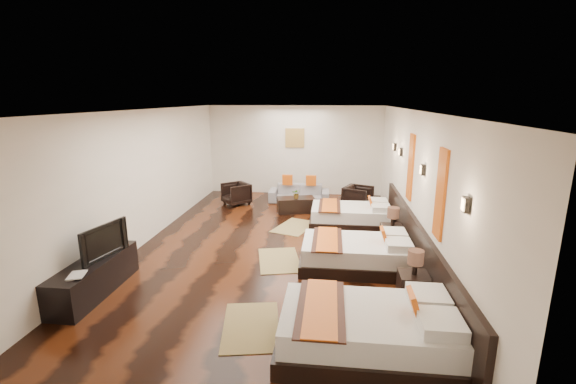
# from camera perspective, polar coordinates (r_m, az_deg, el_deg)

# --- Properties ---
(floor) EXTENTS (5.50, 9.50, 0.01)m
(floor) POSITION_cam_1_polar(r_m,az_deg,el_deg) (8.09, -2.33, -8.22)
(floor) COLOR black
(floor) RESTS_ON ground
(ceiling) EXTENTS (5.50, 9.50, 0.01)m
(ceiling) POSITION_cam_1_polar(r_m,az_deg,el_deg) (7.51, -2.55, 12.01)
(ceiling) COLOR white
(ceiling) RESTS_ON floor
(back_wall) EXTENTS (5.50, 0.01, 2.80)m
(back_wall) POSITION_cam_1_polar(r_m,az_deg,el_deg) (12.33, 1.01, 6.17)
(back_wall) COLOR silver
(back_wall) RESTS_ON floor
(left_wall) EXTENTS (0.01, 9.50, 2.80)m
(left_wall) POSITION_cam_1_polar(r_m,az_deg,el_deg) (8.55, -20.98, 1.86)
(left_wall) COLOR silver
(left_wall) RESTS_ON floor
(right_wall) EXTENTS (0.01, 9.50, 2.80)m
(right_wall) POSITION_cam_1_polar(r_m,az_deg,el_deg) (7.75, 18.09, 0.94)
(right_wall) COLOR silver
(right_wall) RESTS_ON floor
(headboard_panel) EXTENTS (0.08, 6.60, 0.90)m
(headboard_panel) POSITION_cam_1_polar(r_m,az_deg,el_deg) (7.26, 18.43, -7.78)
(headboard_panel) COLOR black
(headboard_panel) RESTS_ON floor
(bed_near) EXTENTS (2.19, 1.37, 0.83)m
(bed_near) POSITION_cam_1_polar(r_m,az_deg,el_deg) (5.06, 12.04, -19.37)
(bed_near) COLOR black
(bed_near) RESTS_ON floor
(bed_mid) EXTENTS (2.03, 1.27, 0.77)m
(bed_mid) POSITION_cam_1_polar(r_m,az_deg,el_deg) (7.23, 10.26, -8.94)
(bed_mid) COLOR black
(bed_mid) RESTS_ON floor
(bed_far) EXTENTS (1.95, 1.23, 0.75)m
(bed_far) POSITION_cam_1_polar(r_m,az_deg,el_deg) (9.46, 9.40, -3.47)
(bed_far) COLOR black
(bed_far) RESTS_ON floor
(nightstand_a) EXTENTS (0.43, 0.43, 0.86)m
(nightstand_a) POSITION_cam_1_polar(r_m,az_deg,el_deg) (6.22, 18.06, -12.99)
(nightstand_a) COLOR black
(nightstand_a) RESTS_ON floor
(nightstand_b) EXTENTS (0.45, 0.45, 0.88)m
(nightstand_b) POSITION_cam_1_polar(r_m,az_deg,el_deg) (8.22, 15.11, -6.06)
(nightstand_b) COLOR black
(nightstand_b) RESTS_ON floor
(jute_mat_near) EXTENTS (0.95, 1.31, 0.01)m
(jute_mat_near) POSITION_cam_1_polar(r_m,az_deg,el_deg) (5.58, -5.49, -19.13)
(jute_mat_near) COLOR olive
(jute_mat_near) RESTS_ON floor
(jute_mat_mid) EXTENTS (1.00, 1.34, 0.01)m
(jute_mat_mid) POSITION_cam_1_polar(r_m,az_deg,el_deg) (7.49, -1.32, -10.03)
(jute_mat_mid) COLOR olive
(jute_mat_mid) RESTS_ON floor
(jute_mat_far) EXTENTS (1.12, 1.38, 0.01)m
(jute_mat_far) POSITION_cam_1_polar(r_m,az_deg,el_deg) (9.32, 0.99, -5.16)
(jute_mat_far) COLOR olive
(jute_mat_far) RESTS_ON floor
(tv_console) EXTENTS (0.50, 1.80, 0.55)m
(tv_console) POSITION_cam_1_polar(r_m,az_deg,el_deg) (6.95, -26.67, -11.14)
(tv_console) COLOR black
(tv_console) RESTS_ON floor
(tv) EXTENTS (0.32, 0.95, 0.54)m
(tv) POSITION_cam_1_polar(r_m,az_deg,el_deg) (6.86, -26.03, -6.46)
(tv) COLOR black
(tv) RESTS_ON tv_console
(book) EXTENTS (0.30, 0.35, 0.03)m
(book) POSITION_cam_1_polar(r_m,az_deg,el_deg) (6.42, -29.73, -10.75)
(book) COLOR black
(book) RESTS_ON tv_console
(figurine) EXTENTS (0.45, 0.45, 0.36)m
(figurine) POSITION_cam_1_polar(r_m,az_deg,el_deg) (7.31, -24.21, -5.82)
(figurine) COLOR brown
(figurine) RESTS_ON tv_console
(sofa) EXTENTS (1.78, 0.72, 0.52)m
(sofa) POSITION_cam_1_polar(r_m,az_deg,el_deg) (11.47, 1.66, -0.23)
(sofa) COLOR gray
(sofa) RESTS_ON floor
(armchair_left) EXTENTS (0.97, 0.97, 0.63)m
(armchair_left) POSITION_cam_1_polar(r_m,az_deg,el_deg) (11.29, -7.68, -0.26)
(armchair_left) COLOR black
(armchair_left) RESTS_ON floor
(armchair_right) EXTENTS (0.94, 0.93, 0.66)m
(armchair_right) POSITION_cam_1_polar(r_m,az_deg,el_deg) (10.87, 10.31, -0.84)
(armchair_right) COLOR black
(armchair_right) RESTS_ON floor
(coffee_table) EXTENTS (1.09, 0.73, 0.40)m
(coffee_table) POSITION_cam_1_polar(r_m,az_deg,el_deg) (10.47, 1.16, -1.91)
(coffee_table) COLOR black
(coffee_table) RESTS_ON floor
(table_plant) EXTENTS (0.24, 0.21, 0.26)m
(table_plant) POSITION_cam_1_polar(r_m,az_deg,el_deg) (10.32, 1.27, -0.24)
(table_plant) COLOR #235A1E
(table_plant) RESTS_ON coffee_table
(orange_panel_a) EXTENTS (0.04, 0.40, 1.30)m
(orange_panel_a) POSITION_cam_1_polar(r_m,az_deg,el_deg) (5.88, 21.65, -0.29)
(orange_panel_a) COLOR #D86014
(orange_panel_a) RESTS_ON right_wall
(orange_panel_b) EXTENTS (0.04, 0.40, 1.30)m
(orange_panel_b) POSITION_cam_1_polar(r_m,az_deg,el_deg) (7.98, 17.69, 3.52)
(orange_panel_b) COLOR #D86014
(orange_panel_b) RESTS_ON right_wall
(sconce_near) EXTENTS (0.07, 0.12, 0.18)m
(sconce_near) POSITION_cam_1_polar(r_m,az_deg,el_deg) (4.82, 24.79, -1.71)
(sconce_near) COLOR black
(sconce_near) RESTS_ON right_wall
(sconce_mid) EXTENTS (0.07, 0.12, 0.18)m
(sconce_mid) POSITION_cam_1_polar(r_m,az_deg,el_deg) (6.89, 19.27, 3.14)
(sconce_mid) COLOR black
(sconce_mid) RESTS_ON right_wall
(sconce_far) EXTENTS (0.07, 0.12, 0.18)m
(sconce_far) POSITION_cam_1_polar(r_m,az_deg,el_deg) (9.02, 16.31, 5.71)
(sconce_far) COLOR black
(sconce_far) RESTS_ON right_wall
(sconce_lounge) EXTENTS (0.07, 0.12, 0.18)m
(sconce_lounge) POSITION_cam_1_polar(r_m,az_deg,el_deg) (9.90, 15.46, 6.43)
(sconce_lounge) COLOR black
(sconce_lounge) RESTS_ON right_wall
(gold_artwork) EXTENTS (0.60, 0.04, 0.60)m
(gold_artwork) POSITION_cam_1_polar(r_m,az_deg,el_deg) (12.26, 1.01, 8.01)
(gold_artwork) COLOR #AD873F
(gold_artwork) RESTS_ON back_wall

